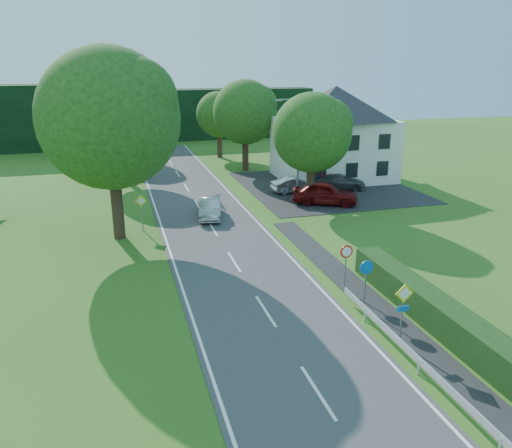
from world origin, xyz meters
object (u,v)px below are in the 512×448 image
object	(u,v)px
parked_car_red	(325,193)
parked_car_silver_b	(375,174)
motorcycle	(218,198)
parked_car_silver_a	(295,185)
parked_car_grey	(338,181)
moving_car	(210,208)
parasol	(322,183)
streetlight	(297,144)

from	to	relation	value
parked_car_red	parked_car_silver_b	world-z (taller)	parked_car_red
parked_car_silver_b	motorcycle	bearing A→B (deg)	89.21
parked_car_silver_a	parked_car_grey	size ratio (longest dim) A/B	0.86
parked_car_red	parked_car_silver_a	bearing A→B (deg)	38.50
parked_car_silver_a	parked_car_grey	xyz separation A→B (m)	(4.03, 0.05, 0.01)
moving_car	parked_car_red	world-z (taller)	parked_car_red
parked_car_silver_a	parasol	size ratio (longest dim) A/B	1.76
parasol	streetlight	bearing A→B (deg)	-175.52
parked_car_red	parked_car_silver_b	bearing A→B (deg)	-24.97
parasol	parked_car_red	bearing A→B (deg)	-108.09
parked_car_silver_a	parked_car_grey	world-z (taller)	parked_car_grey
moving_car	parked_car_silver_a	size ratio (longest dim) A/B	1.04
parked_car_red	parked_car_grey	size ratio (longest dim) A/B	1.08
parked_car_silver_b	streetlight	bearing A→B (deg)	97.68
parked_car_silver_a	parked_car_grey	bearing A→B (deg)	-91.67
motorcycle	parked_car_grey	size ratio (longest dim) A/B	0.39
parasol	parked_car_silver_a	bearing A→B (deg)	137.87
parked_car_silver_a	parked_car_silver_b	xyz separation A→B (m)	(8.73, 2.19, -0.06)
streetlight	motorcycle	distance (m)	7.60
parked_car_silver_b	parked_car_red	bearing A→B (deg)	113.85
parked_car_silver_a	parked_car_silver_b	size ratio (longest dim) A/B	0.93
moving_car	parasol	bearing A→B (deg)	29.88
motorcycle	parked_car_silver_b	bearing A→B (deg)	18.32
parked_car_silver_b	parasol	world-z (taller)	parasol
streetlight	moving_car	world-z (taller)	streetlight
parked_car_silver_a	moving_car	bearing A→B (deg)	119.31
moving_car	motorcycle	size ratio (longest dim) A/B	2.33
streetlight	parked_car_silver_b	size ratio (longest dim) A/B	1.84
moving_car	parasol	xyz separation A→B (m)	(10.17, 3.54, 0.34)
motorcycle	streetlight	bearing A→B (deg)	4.97
parked_car_silver_a	motorcycle	bearing A→B (deg)	103.09
streetlight	parked_car_silver_b	xyz separation A→B (m)	(9.35, 4.00, -3.82)
parked_car_silver_a	parked_car_grey	distance (m)	4.03
moving_car	parked_car_silver_a	world-z (taller)	moving_car
streetlight	motorcycle	size ratio (longest dim) A/B	4.43
parked_car_red	parasol	size ratio (longest dim) A/B	2.19
motorcycle	parked_car_silver_a	size ratio (longest dim) A/B	0.45
moving_car	parked_car_silver_a	bearing A→B (deg)	42.29
parked_car_grey	parasol	bearing A→B (deg)	148.29
parked_car_grey	motorcycle	bearing A→B (deg)	121.96
motorcycle	parked_car_silver_b	size ratio (longest dim) A/B	0.41
parked_car_silver_a	streetlight	bearing A→B (deg)	158.76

